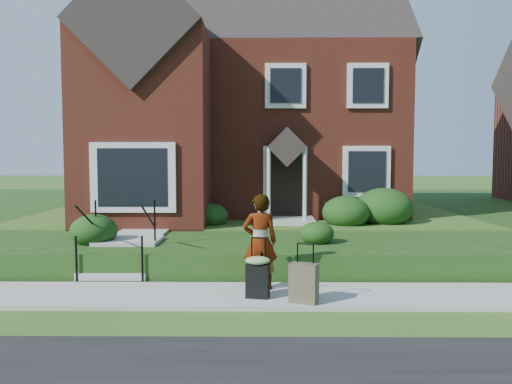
{
  "coord_description": "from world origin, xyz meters",
  "views": [
    {
      "loc": [
        0.47,
        -8.79,
        2.52
      ],
      "look_at": [
        0.37,
        2.0,
        1.77
      ],
      "focal_mm": 35.0,
      "sensor_mm": 36.0,
      "label": 1
    }
  ],
  "objects_px": {
    "suitcase_black": "(258,274)",
    "suitcase_olive": "(304,283)",
    "front_steps": "(123,252)",
    "woman": "(260,242)"
  },
  "relations": [
    {
      "from": "suitcase_black",
      "to": "suitcase_olive",
      "type": "relative_size",
      "value": 1.05
    },
    {
      "from": "front_steps",
      "to": "suitcase_black",
      "type": "xyz_separation_m",
      "value": [
        2.92,
        -2.12,
        0.01
      ]
    },
    {
      "from": "suitcase_olive",
      "to": "suitcase_black",
      "type": "bearing_deg",
      "value": -177.67
    },
    {
      "from": "suitcase_olive",
      "to": "front_steps",
      "type": "bearing_deg",
      "value": 169.32
    },
    {
      "from": "front_steps",
      "to": "woman",
      "type": "bearing_deg",
      "value": -27.52
    },
    {
      "from": "front_steps",
      "to": "woman",
      "type": "height_order",
      "value": "woman"
    },
    {
      "from": "front_steps",
      "to": "suitcase_olive",
      "type": "relative_size",
      "value": 2.02
    },
    {
      "from": "woman",
      "to": "suitcase_black",
      "type": "bearing_deg",
      "value": 78.22
    },
    {
      "from": "woman",
      "to": "suitcase_olive",
      "type": "bearing_deg",
      "value": 122.92
    },
    {
      "from": "front_steps",
      "to": "suitcase_olive",
      "type": "distance_m",
      "value": 4.41
    }
  ]
}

